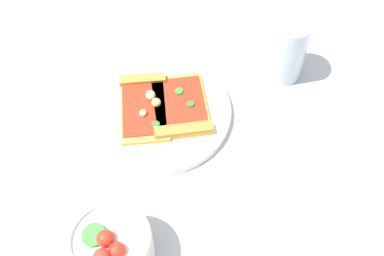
# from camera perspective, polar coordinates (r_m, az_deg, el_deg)

# --- Properties ---
(ground_plane) EXTENTS (2.40, 2.40, 0.00)m
(ground_plane) POSITION_cam_1_polar(r_m,az_deg,el_deg) (0.74, -4.43, -1.14)
(ground_plane) COLOR #B2B7BC
(ground_plane) RESTS_ON ground
(plate) EXTENTS (0.25, 0.25, 0.01)m
(plate) POSITION_cam_1_polar(r_m,az_deg,el_deg) (0.76, -4.43, 2.14)
(plate) COLOR white
(plate) RESTS_ON ground_plane
(pizza_slice_near) EXTENTS (0.12, 0.16, 0.02)m
(pizza_slice_near) POSITION_cam_1_polar(r_m,az_deg,el_deg) (0.76, -6.21, 3.26)
(pizza_slice_near) COLOR gold
(pizza_slice_near) RESTS_ON plate
(pizza_slice_far) EXTENTS (0.12, 0.15, 0.02)m
(pizza_slice_far) POSITION_cam_1_polar(r_m,az_deg,el_deg) (0.75, -1.59, 2.45)
(pizza_slice_far) COLOR gold
(pizza_slice_far) RESTS_ON plate
(salad_bowl) EXTENTS (0.11, 0.11, 0.09)m
(salad_bowl) POSITION_cam_1_polar(r_m,az_deg,el_deg) (0.62, -10.36, -15.02)
(salad_bowl) COLOR white
(salad_bowl) RESTS_ON ground_plane
(soda_glass) EXTENTS (0.07, 0.07, 0.12)m
(soda_glass) POSITION_cam_1_polar(r_m,az_deg,el_deg) (0.81, 12.06, 9.93)
(soda_glass) COLOR silver
(soda_glass) RESTS_ON ground_plane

